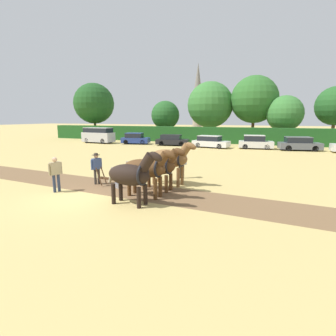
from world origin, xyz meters
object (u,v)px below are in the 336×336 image
object	(u,v)px
plow	(112,182)
parked_van	(98,135)
tree_far_left	(94,104)
tree_center	(254,100)
draft_horse_trail_left	(159,166)
farmer_at_plow	(97,166)
tree_center_left	(210,105)
draft_horse_trail_right	(170,158)
tree_center_right	(285,114)
parked_car_center_left	(172,140)
parked_car_right	(299,144)
farmer_onlooker_left	(56,172)
draft_horse_lead_right	(146,169)
draft_horse_lead_left	(131,175)
farmer_beside_team	(181,162)
church_spire	(198,96)
tree_left	(165,115)
tree_right	(336,106)
parked_car_left	(135,139)
parked_car_center	(211,142)
parked_car_center_right	(255,142)

from	to	relation	value
plow	parked_van	distance (m)	25.65
tree_far_left	tree_center	bearing A→B (deg)	4.18
draft_horse_trail_left	farmer_at_plow	world-z (taller)	draft_horse_trail_left
tree_center_left	draft_horse_trail_right	xyz separation A→B (m)	(4.20, -29.92, -4.21)
tree_center_right	parked_car_center_left	size ratio (longest dim) A/B	1.50
farmer_at_plow	parked_car_right	world-z (taller)	farmer_at_plow
farmer_onlooker_left	parked_car_right	distance (m)	26.26
draft_horse_lead_right	plow	xyz separation A→B (m)	(-2.44, 0.84, -1.02)
draft_horse_lead_left	plow	size ratio (longest dim) A/B	1.76
tree_far_left	farmer_beside_team	bearing A→B (deg)	-45.96
parked_car_right	draft_horse_lead_left	bearing A→B (deg)	-120.69
church_spire	farmer_onlooker_left	size ratio (longest dim) A/B	10.38
draft_horse_trail_right	parked_car_center_left	world-z (taller)	draft_horse_trail_right
tree_left	tree_right	xyz separation A→B (m)	(24.86, 1.54, 1.21)
parked_car_left	parked_car_center	size ratio (longest dim) A/B	0.88
tree_center	church_spire	distance (m)	33.65
draft_horse_trail_left	plow	world-z (taller)	draft_horse_trail_left
farmer_onlooker_left	draft_horse_trail_right	bearing A→B (deg)	55.28
draft_horse_trail_right	parked_car_right	bearing A→B (deg)	71.84
farmer_beside_team	parked_car_left	xyz separation A→B (m)	(-12.56, 17.76, -0.27)
parked_van	tree_center	bearing A→B (deg)	32.57
plow	tree_center_right	bearing A→B (deg)	77.10
farmer_at_plow	parked_car_left	bearing A→B (deg)	136.26
draft_horse_lead_right	church_spire	bearing A→B (deg)	107.38
tree_center	parked_car_left	xyz separation A→B (m)	(-14.99, -10.57, -5.60)
tree_center	parked_van	world-z (taller)	tree_center
plow	parked_van	size ratio (longest dim) A/B	0.32
draft_horse_trail_left	parked_car_center	bearing A→B (deg)	99.25
draft_horse_lead_left	draft_horse_trail_left	xyz separation A→B (m)	(0.20, 2.52, -0.03)
parked_car_center_left	parked_car_right	bearing A→B (deg)	-8.11
draft_horse_lead_right	parked_car_center	xyz separation A→B (m)	(-1.45, 21.28, -0.63)
tree_center_left	farmer_beside_team	size ratio (longest dim) A/B	5.44
parked_car_center_right	parked_car_center_left	bearing A→B (deg)	173.87
tree_left	farmer_onlooker_left	world-z (taller)	tree_left
tree_left	draft_horse_lead_right	size ratio (longest dim) A/B	2.28
tree_center	plow	xyz separation A→B (m)	(-5.22, -31.67, -6.03)
plow	parked_car_center_left	size ratio (longest dim) A/B	0.34
church_spire	parked_car_left	bearing A→B (deg)	-87.77
draft_horse_lead_left	parked_car_center_left	distance (m)	24.16
draft_horse_lead_left	tree_left	bearing A→B (deg)	113.88
parked_car_center_right	farmer_onlooker_left	bearing A→B (deg)	-116.00
parked_car_center_left	tree_right	bearing A→B (deg)	19.35
parked_car_left	parked_car_right	bearing A→B (deg)	-11.25
draft_horse_trail_right	draft_horse_trail_left	bearing A→B (deg)	-89.74
parked_car_center	draft_horse_lead_right	bearing A→B (deg)	-76.62
draft_horse_trail_right	parked_car_center	xyz separation A→B (m)	(-1.66, 18.76, -0.75)
tree_center_right	draft_horse_trail_right	size ratio (longest dim) A/B	2.33
tree_left	farmer_at_plow	distance (m)	30.93
plow	parked_car_left	bearing A→B (deg)	119.65
tree_center_left	tree_right	xyz separation A→B (m)	(17.60, 0.08, -0.43)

